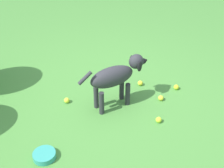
# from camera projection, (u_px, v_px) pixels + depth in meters

# --- Properties ---
(ground) EXTENTS (14.00, 14.00, 0.00)m
(ground) POSITION_uv_depth(u_px,v_px,m) (106.00, 102.00, 3.61)
(ground) COLOR #478438
(dog) EXTENTS (0.87, 0.29, 0.59)m
(dog) POSITION_uv_depth(u_px,v_px,m) (116.00, 76.00, 3.36)
(dog) COLOR #2D2D33
(dog) RESTS_ON ground
(tennis_ball_0) EXTENTS (0.07, 0.07, 0.07)m
(tennis_ball_0) POSITION_uv_depth(u_px,v_px,m) (67.00, 100.00, 3.58)
(tennis_ball_0) COLOR #D4DF34
(tennis_ball_0) RESTS_ON ground
(tennis_ball_1) EXTENTS (0.07, 0.07, 0.07)m
(tennis_ball_1) POSITION_uv_depth(u_px,v_px,m) (176.00, 87.00, 3.81)
(tennis_ball_1) COLOR #CBD929
(tennis_ball_1) RESTS_ON ground
(tennis_ball_2) EXTENTS (0.07, 0.07, 0.07)m
(tennis_ball_2) POSITION_uv_depth(u_px,v_px,m) (161.00, 98.00, 3.62)
(tennis_ball_2) COLOR yellow
(tennis_ball_2) RESTS_ON ground
(tennis_ball_3) EXTENTS (0.07, 0.07, 0.07)m
(tennis_ball_3) POSITION_uv_depth(u_px,v_px,m) (140.00, 83.00, 3.89)
(tennis_ball_3) COLOR yellow
(tennis_ball_3) RESTS_ON ground
(tennis_ball_4) EXTENTS (0.07, 0.07, 0.07)m
(tennis_ball_4) POSITION_uv_depth(u_px,v_px,m) (159.00, 120.00, 3.29)
(tennis_ball_4) COLOR #C4E530
(tennis_ball_4) RESTS_ON ground
(water_bowl) EXTENTS (0.22, 0.22, 0.06)m
(water_bowl) POSITION_uv_depth(u_px,v_px,m) (44.00, 155.00, 2.87)
(water_bowl) COLOR teal
(water_bowl) RESTS_ON ground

